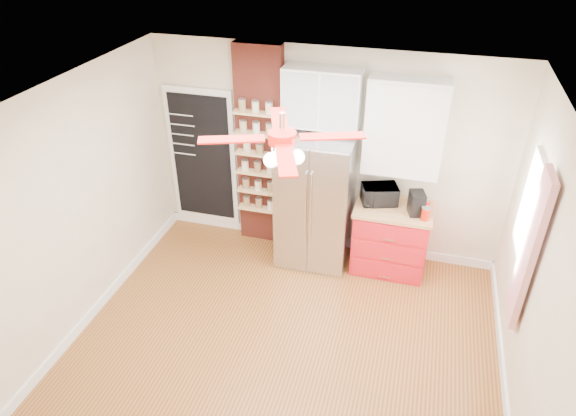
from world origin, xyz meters
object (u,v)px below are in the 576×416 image
(toaster_oven, at_px, (379,194))
(ceiling_fan, at_px, (282,138))
(fridge, at_px, (315,201))
(coffee_maker, at_px, (417,203))
(canister_left, at_px, (425,214))
(red_cabinet, at_px, (390,238))
(pantry_jar_oats, at_px, (247,146))

(toaster_oven, bearing_deg, ceiling_fan, -131.70)
(fridge, relative_size, coffee_maker, 6.18)
(fridge, relative_size, canister_left, 11.42)
(canister_left, bearing_deg, coffee_maker, 136.95)
(ceiling_fan, bearing_deg, canister_left, 49.57)
(fridge, bearing_deg, ceiling_fan, -88.24)
(fridge, bearing_deg, toaster_oven, 9.01)
(red_cabinet, bearing_deg, ceiling_fan, -118.71)
(red_cabinet, bearing_deg, toaster_oven, 160.01)
(fridge, xyz_separation_m, pantry_jar_oats, (-0.94, 0.18, 0.56))
(red_cabinet, relative_size, coffee_maker, 3.32)
(fridge, height_order, ceiling_fan, ceiling_fan)
(fridge, relative_size, pantry_jar_oats, 14.41)
(fridge, height_order, pantry_jar_oats, fridge)
(red_cabinet, xyz_separation_m, pantry_jar_oats, (-1.91, 0.13, 0.98))
(coffee_maker, bearing_deg, pantry_jar_oats, 159.43)
(red_cabinet, xyz_separation_m, canister_left, (0.37, -0.17, 0.52))
(ceiling_fan, bearing_deg, red_cabinet, 61.29)
(red_cabinet, height_order, toaster_oven, toaster_oven)
(fridge, xyz_separation_m, ceiling_fan, (0.05, -1.63, 1.55))
(coffee_maker, bearing_deg, canister_left, -58.80)
(ceiling_fan, xyz_separation_m, pantry_jar_oats, (-0.99, 1.81, -0.99))
(ceiling_fan, height_order, pantry_jar_oats, ceiling_fan)
(toaster_oven, xyz_separation_m, canister_left, (0.57, -0.24, -0.04))
(red_cabinet, height_order, ceiling_fan, ceiling_fan)
(red_cabinet, bearing_deg, pantry_jar_oats, 176.25)
(canister_left, xyz_separation_m, pantry_jar_oats, (-2.28, 0.29, 0.46))
(pantry_jar_oats, bearing_deg, fridge, -10.55)
(fridge, relative_size, red_cabinet, 1.86)
(coffee_maker, distance_m, canister_left, 0.17)
(fridge, distance_m, toaster_oven, 0.79)
(ceiling_fan, distance_m, pantry_jar_oats, 2.29)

